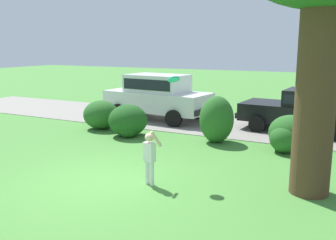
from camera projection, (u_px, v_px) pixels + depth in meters
ground_plane at (102, 181)px, 8.82m from camera, size 80.00×80.00×0.00m
driveway_strip at (213, 124)px, 15.31m from camera, size 28.00×4.40×0.02m
shrub_near_tree at (101, 115)px, 14.29m from camera, size 1.35×1.29×1.09m
shrub_centre_left at (128, 122)px, 13.13m from camera, size 1.34×1.38×1.11m
shrub_centre at (216, 120)px, 12.27m from camera, size 1.11×1.15×1.52m
shrub_centre_right at (289, 135)px, 11.26m from camera, size 1.33×1.38×1.08m
parked_sedan at (303, 109)px, 13.74m from camera, size 4.51×2.31×1.56m
parked_suv at (157, 94)px, 16.00m from camera, size 4.84×2.42×1.92m
child_thrower at (150, 154)px, 8.48m from camera, size 0.47×0.23×1.29m
frisbee at (174, 79)px, 8.67m from camera, size 0.30×0.27×0.22m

